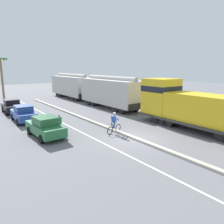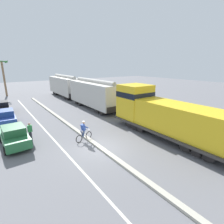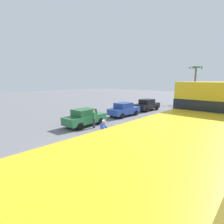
# 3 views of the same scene
# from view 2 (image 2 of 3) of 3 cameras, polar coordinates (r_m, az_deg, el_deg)

# --- Properties ---
(ground_plane) EXTENTS (120.00, 120.00, 0.00)m
(ground_plane) POSITION_cam_2_polar(r_m,az_deg,el_deg) (13.75, -4.22, -11.58)
(ground_plane) COLOR slate
(median_curb) EXTENTS (0.36, 36.00, 0.16)m
(median_curb) POSITION_cam_2_polar(r_m,az_deg,el_deg) (18.73, -13.75, -4.21)
(median_curb) COLOR #B2AD9E
(median_curb) RESTS_ON ground
(lane_stripe) EXTENTS (0.14, 36.00, 0.01)m
(lane_stripe) POSITION_cam_2_polar(r_m,az_deg,el_deg) (18.10, -20.82, -5.76)
(lane_stripe) COLOR silver
(lane_stripe) RESTS_ON ground
(locomotive) EXTENTS (3.10, 11.61, 4.20)m
(locomotive) POSITION_cam_2_polar(r_m,az_deg,el_deg) (16.10, 15.99, -1.19)
(locomotive) COLOR gold
(locomotive) RESTS_ON ground
(hopper_car_lead) EXTENTS (2.90, 10.60, 4.18)m
(hopper_car_lead) POSITION_cam_2_polar(r_m,az_deg,el_deg) (25.25, -5.83, 5.88)
(hopper_car_lead) COLOR beige
(hopper_car_lead) RESTS_ON ground
(hopper_car_middle) EXTENTS (2.90, 10.60, 4.18)m
(hopper_car_middle) POSITION_cam_2_polar(r_m,az_deg,el_deg) (35.73, -15.11, 8.24)
(hopper_car_middle) COLOR beige
(hopper_car_middle) RESTS_ON ground
(parked_car_green) EXTENTS (1.97, 4.27, 1.62)m
(parked_car_green) POSITION_cam_2_polar(r_m,az_deg,el_deg) (15.77, -29.34, -6.76)
(parked_car_green) COLOR #286B3D
(parked_car_green) RESTS_ON ground
(parked_car_blue) EXTENTS (1.92, 4.24, 1.62)m
(parked_car_blue) POSITION_cam_2_polar(r_m,az_deg,el_deg) (21.52, -31.36, -1.46)
(parked_car_blue) COLOR #28479E
(parked_car_blue) RESTS_ON ground
(parked_car_black) EXTENTS (1.95, 4.26, 1.62)m
(parked_car_black) POSITION_cam_2_polar(r_m,az_deg,el_deg) (26.66, -32.26, 1.30)
(parked_car_black) COLOR black
(parked_car_black) RESTS_ON ground
(cyclist) EXTENTS (1.67, 0.59, 1.71)m
(cyclist) POSITION_cam_2_polar(r_m,az_deg,el_deg) (14.76, -9.26, -6.32)
(cyclist) COLOR black
(cyclist) RESTS_ON ground
(palm_tree_near) EXTENTS (2.35, 2.20, 7.05)m
(palm_tree_near) POSITION_cam_2_polar(r_m,az_deg,el_deg) (40.72, -32.04, 11.27)
(palm_tree_near) COLOR #846647
(palm_tree_near) RESTS_ON ground
(pedestrian_by_cars) EXTENTS (0.34, 0.22, 1.62)m
(pedestrian_by_cars) POSITION_cam_2_polar(r_m,az_deg,el_deg) (15.95, -25.16, -5.85)
(pedestrian_by_cars) COLOR #33333D
(pedestrian_by_cars) RESTS_ON ground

